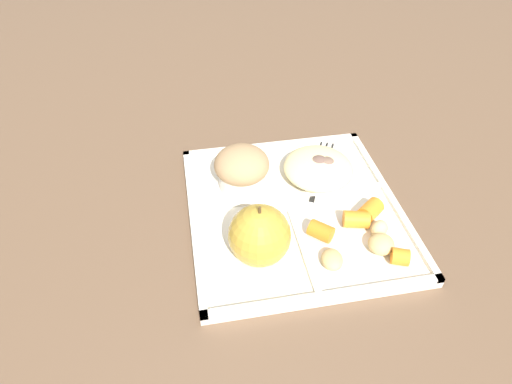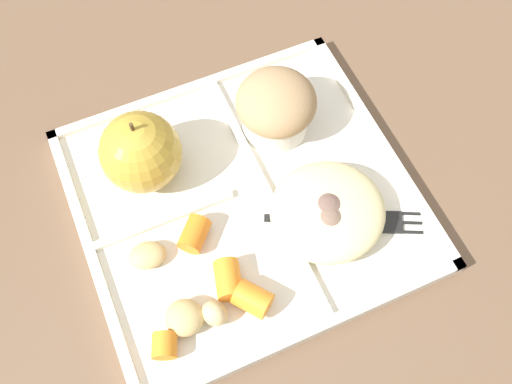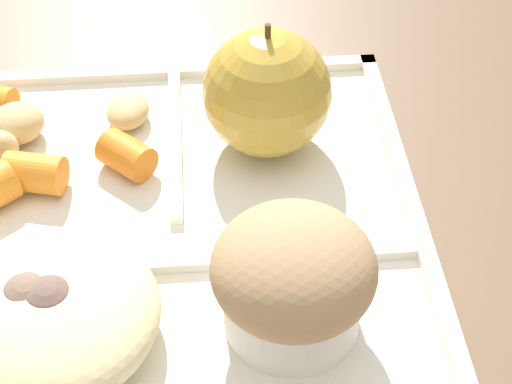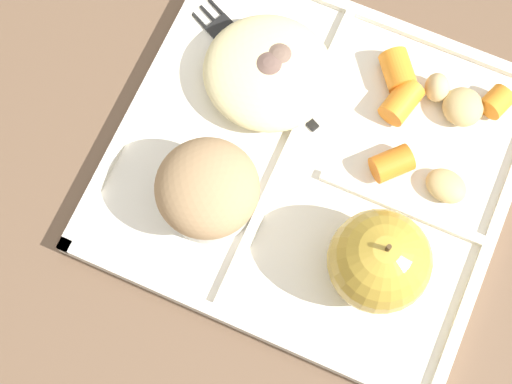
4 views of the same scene
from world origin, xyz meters
TOP-DOWN VIEW (x-y plane):
  - ground at (0.00, 0.00)m, footprint 6.00×6.00m
  - lunch_tray at (-0.00, 0.00)m, footprint 0.32×0.30m
  - green_apple at (-0.08, 0.07)m, footprint 0.08×0.08m
  - bran_muffin at (0.06, 0.07)m, footprint 0.08×0.08m
  - carrot_slice_back at (-0.12, -0.11)m, footprint 0.03×0.03m
  - carrot_slice_tilted at (-0.06, -0.02)m, footprint 0.04×0.04m
  - carrot_slice_large at (-0.05, -0.08)m, footprint 0.03×0.04m
  - carrot_slice_edge at (-0.03, -0.10)m, footprint 0.04×0.04m
  - potato_chunk_wedge at (-0.11, -0.02)m, footprint 0.04×0.03m
  - potato_chunk_corner at (-0.07, -0.10)m, footprint 0.03×0.03m
  - potato_chunk_large at (-0.10, -0.09)m, footprint 0.05×0.05m
  - egg_noodle_pile at (0.06, -0.05)m, footprint 0.11×0.11m
  - meatball_center at (0.06, -0.05)m, footprint 0.04×0.04m
  - meatball_front at (0.06, -0.06)m, footprint 0.04×0.04m
  - meatball_side at (0.06, -0.04)m, footprint 0.03×0.03m
  - plastic_fork at (0.09, -0.07)m, footprint 0.14×0.08m

SIDE VIEW (x-z plane):
  - ground at x=0.00m, z-range 0.00..0.00m
  - lunch_tray at x=0.00m, z-range 0.00..0.01m
  - plastic_fork at x=0.09m, z-range 0.01..0.01m
  - potato_chunk_wedge at x=-0.11m, z-range 0.01..0.03m
  - carrot_slice_back at x=-0.12m, z-range 0.01..0.03m
  - carrot_slice_tilted at x=-0.06m, z-range 0.01..0.03m
  - potato_chunk_large at x=-0.10m, z-range 0.01..0.03m
  - carrot_slice_large at x=-0.05m, z-range 0.01..0.03m
  - potato_chunk_corner at x=-0.07m, z-range 0.01..0.04m
  - carrot_slice_edge at x=-0.03m, z-range 0.01..0.04m
  - meatball_side at x=0.06m, z-range 0.01..0.04m
  - egg_noodle_pile at x=0.06m, z-range 0.01..0.05m
  - meatball_front at x=0.06m, z-range 0.01..0.05m
  - meatball_center at x=0.06m, z-range 0.01..0.05m
  - bran_muffin at x=0.06m, z-range 0.01..0.08m
  - green_apple at x=-0.08m, z-range 0.01..0.09m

